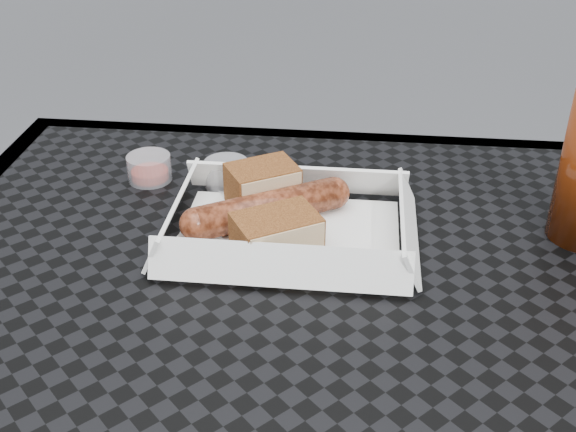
{
  "coord_description": "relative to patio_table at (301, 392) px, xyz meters",
  "views": [
    {
      "loc": [
        0.04,
        -0.47,
        1.14
      ],
      "look_at": [
        -0.03,
        0.13,
        0.78
      ],
      "focal_mm": 45.0,
      "sensor_mm": 36.0,
      "label": 1
    }
  ],
  "objects": [
    {
      "name": "patio_table",
      "position": [
        0.0,
        0.0,
        0.0
      ],
      "size": [
        0.8,
        0.8,
        0.74
      ],
      "color": "black",
      "rests_on": "ground"
    },
    {
      "name": "condiment_cup_sauce",
      "position": [
        -0.2,
        0.24,
        0.09
      ],
      "size": [
        0.05,
        0.05,
        0.03
      ],
      "primitive_type": "cylinder",
      "color": "maroon",
      "rests_on": "patio_table"
    },
    {
      "name": "napkin",
      "position": [
        -0.07,
        0.15,
        0.08
      ],
      "size": [
        0.15,
        0.15,
        0.0
      ],
      "primitive_type": "cube",
      "rotation": [
        0.0,
        0.0,
        -0.25
      ],
      "color": "white",
      "rests_on": "patio_table"
    },
    {
      "name": "condiment_cup_empty",
      "position": [
        -0.11,
        0.24,
        0.09
      ],
      "size": [
        0.05,
        0.05,
        0.03
      ],
      "primitive_type": "cylinder",
      "color": "silver",
      "rests_on": "patio_table"
    },
    {
      "name": "bratwurst",
      "position": [
        -0.05,
        0.16,
        0.1
      ],
      "size": [
        0.17,
        0.11,
        0.03
      ],
      "rotation": [
        0.0,
        0.0,
        0.54
      ],
      "color": "brown",
      "rests_on": "food_tray"
    },
    {
      "name": "food_tray",
      "position": [
        -0.03,
        0.14,
        0.08
      ],
      "size": [
        0.22,
        0.15,
        0.0
      ],
      "primitive_type": "cube",
      "color": "white",
      "rests_on": "patio_table"
    },
    {
      "name": "bread_near",
      "position": [
        -0.06,
        0.2,
        0.1
      ],
      "size": [
        0.09,
        0.08,
        0.04
      ],
      "primitive_type": "cube",
      "rotation": [
        0.0,
        0.0,
        0.54
      ],
      "color": "brown",
      "rests_on": "food_tray"
    },
    {
      "name": "bread_far",
      "position": [
        -0.03,
        0.1,
        0.1
      ],
      "size": [
        0.09,
        0.09,
        0.04
      ],
      "primitive_type": "cube",
      "rotation": [
        0.0,
        0.0,
        0.54
      ],
      "color": "brown",
      "rests_on": "food_tray"
    },
    {
      "name": "veg_garnish",
      "position": [
        0.05,
        0.09,
        0.08
      ],
      "size": [
        0.03,
        0.03,
        0.0
      ],
      "color": "#E05009",
      "rests_on": "food_tray"
    }
  ]
}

